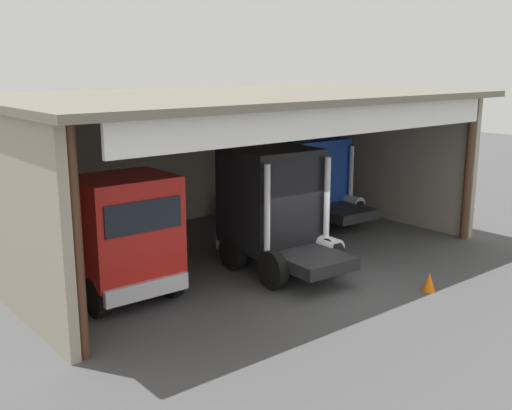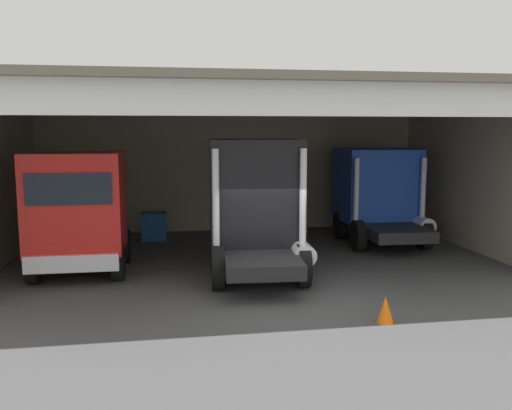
% 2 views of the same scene
% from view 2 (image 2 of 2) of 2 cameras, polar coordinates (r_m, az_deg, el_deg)
% --- Properties ---
extents(ground_plane, '(80.00, 80.00, 0.00)m').
position_cam_2_polar(ground_plane, '(13.52, 2.26, -9.38)').
color(ground_plane, '#4C4C4F').
rests_on(ground_plane, ground).
extents(workshop_shed, '(15.67, 9.80, 5.32)m').
position_cam_2_polar(workshop_shed, '(18.20, -1.17, 6.95)').
color(workshop_shed, '#9E937F').
rests_on(workshop_shed, ground).
extents(truck_red_right_bay, '(2.64, 4.14, 3.41)m').
position_cam_2_polar(truck_red_right_bay, '(15.65, -18.14, -0.69)').
color(truck_red_right_bay, red).
rests_on(truck_red_right_bay, ground).
extents(truck_black_yard_outside, '(2.73, 4.46, 3.75)m').
position_cam_2_polar(truck_black_yard_outside, '(15.00, 0.01, 0.13)').
color(truck_black_yard_outside, black).
rests_on(truck_black_yard_outside, ground).
extents(truck_blue_center_right_bay, '(2.79, 4.65, 3.33)m').
position_cam_2_polar(truck_blue_center_right_bay, '(19.87, 12.64, 1.28)').
color(truck_blue_center_right_bay, '#1E47B7').
rests_on(truck_blue_center_right_bay, ground).
extents(oil_drum, '(0.58, 0.58, 0.95)m').
position_cam_2_polar(oil_drum, '(21.15, 4.63, -1.74)').
color(oil_drum, gold).
rests_on(oil_drum, ground).
extents(tool_cart, '(0.90, 0.60, 1.00)m').
position_cam_2_polar(tool_cart, '(20.19, -10.62, -2.24)').
color(tool_cart, '#1E59A5').
rests_on(tool_cart, ground).
extents(traffic_cone, '(0.36, 0.36, 0.56)m').
position_cam_2_polar(traffic_cone, '(11.95, 13.35, -10.55)').
color(traffic_cone, orange).
rests_on(traffic_cone, ground).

